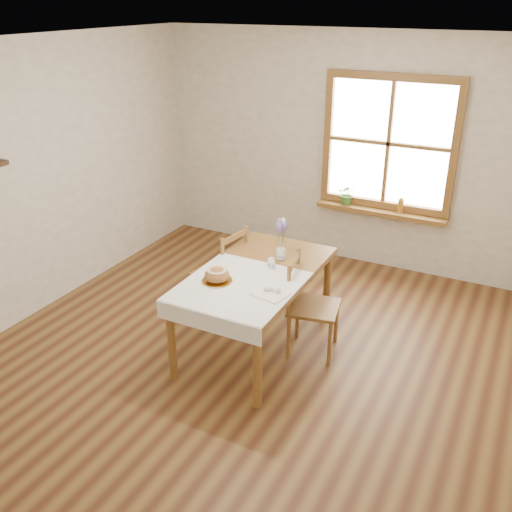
{
  "coord_description": "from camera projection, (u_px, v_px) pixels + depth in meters",
  "views": [
    {
      "loc": [
        1.99,
        -3.59,
        2.92
      ],
      "look_at": [
        0.0,
        0.3,
        0.9
      ],
      "focal_mm": 40.0,
      "sensor_mm": 36.0,
      "label": 1
    }
  ],
  "objects": [
    {
      "name": "pepper_shaker",
      "position": [
        271.0,
        263.0,
        4.9
      ],
      "size": [
        0.06,
        0.06,
        0.11
      ],
      "primitive_type": "cylinder",
      "rotation": [
        0.0,
        0.0,
        0.08
      ],
      "color": "silver",
      "rests_on": "table_linen"
    },
    {
      "name": "salt_shaker",
      "position": [
        273.0,
        265.0,
        4.89
      ],
      "size": [
        0.05,
        0.05,
        0.08
      ],
      "primitive_type": "cylinder",
      "rotation": [
        0.0,
        0.0,
        -0.18
      ],
      "color": "silver",
      "rests_on": "table_linen"
    },
    {
      "name": "room_walls",
      "position": [
        238.0,
        173.0,
        4.24
      ],
      "size": [
        4.6,
        5.1,
        2.65
      ],
      "color": "white",
      "rests_on": "ground"
    },
    {
      "name": "table_linen",
      "position": [
        239.0,
        286.0,
        4.63
      ],
      "size": [
        0.91,
        0.99,
        0.01
      ],
      "primitive_type": "cube",
      "color": "white",
      "rests_on": "dining_table"
    },
    {
      "name": "chair_left",
      "position": [
        219.0,
        271.0,
        5.55
      ],
      "size": [
        0.51,
        0.49,
        0.92
      ],
      "primitive_type": null,
      "rotation": [
        0.0,
        0.0,
        -1.72
      ],
      "color": "olive",
      "rests_on": "ground"
    },
    {
      "name": "eggs",
      "position": [
        271.0,
        290.0,
        4.49
      ],
      "size": [
        0.24,
        0.22,
        0.04
      ],
      "primitive_type": null,
      "rotation": [
        0.0,
        0.0,
        -0.21
      ],
      "color": "white",
      "rests_on": "egg_napkin"
    },
    {
      "name": "potted_plant",
      "position": [
        347.0,
        196.0,
        6.51
      ],
      "size": [
        0.26,
        0.28,
        0.19
      ],
      "primitive_type": "imported",
      "rotation": [
        0.0,
        0.0,
        0.22
      ],
      "color": "#417830",
      "rests_on": "window_sill"
    },
    {
      "name": "ground",
      "position": [
        240.0,
        363.0,
        4.95
      ],
      "size": [
        5.0,
        5.0,
        0.0
      ],
      "primitive_type": "plane",
      "color": "brown",
      "rests_on": "ground"
    },
    {
      "name": "chair_right",
      "position": [
        314.0,
        306.0,
        4.95
      ],
      "size": [
        0.51,
        0.5,
        0.9
      ],
      "primitive_type": null,
      "rotation": [
        0.0,
        0.0,
        1.76
      ],
      "color": "olive",
      "rests_on": "ground"
    },
    {
      "name": "amber_bottle",
      "position": [
        401.0,
        205.0,
        6.26
      ],
      "size": [
        0.08,
        0.08,
        0.17
      ],
      "primitive_type": "cylinder",
      "rotation": [
        0.0,
        0.0,
        -0.28
      ],
      "color": "#B56F21",
      "rests_on": "window_sill"
    },
    {
      "name": "lavender_bouquet",
      "position": [
        282.0,
        235.0,
        5.01
      ],
      "size": [
        0.15,
        0.15,
        0.29
      ],
      "primitive_type": null,
      "color": "#675292",
      "rests_on": "flower_vase"
    },
    {
      "name": "flower_vase",
      "position": [
        281.0,
        254.0,
        5.09
      ],
      "size": [
        0.09,
        0.09,
        0.1
      ],
      "primitive_type": "cylinder",
      "rotation": [
        0.0,
        0.0,
        -0.0
      ],
      "color": "silver",
      "rests_on": "dining_table"
    },
    {
      "name": "egg_napkin",
      "position": [
        271.0,
        293.0,
        4.5
      ],
      "size": [
        0.31,
        0.27,
        0.01
      ],
      "primitive_type": "cube",
      "rotation": [
        0.0,
        0.0,
        -0.21
      ],
      "color": "white",
      "rests_on": "table_linen"
    },
    {
      "name": "bread_plate",
      "position": [
        217.0,
        281.0,
        4.69
      ],
      "size": [
        0.29,
        0.29,
        0.01
      ],
      "primitive_type": "cylinder",
      "rotation": [
        0.0,
        0.0,
        0.19
      ],
      "color": "silver",
      "rests_on": "table_linen"
    },
    {
      "name": "window",
      "position": [
        389.0,
        143.0,
        6.13
      ],
      "size": [
        1.46,
        0.08,
        1.46
      ],
      "color": "olive",
      "rests_on": "ground"
    },
    {
      "name": "bread_loaf",
      "position": [
        217.0,
        274.0,
        4.67
      ],
      "size": [
        0.21,
        0.21,
        0.12
      ],
      "primitive_type": "ellipsoid",
      "color": "olive",
      "rests_on": "bread_plate"
    },
    {
      "name": "window_sill",
      "position": [
        381.0,
        212.0,
        6.4
      ],
      "size": [
        1.46,
        0.2,
        0.05
      ],
      "color": "olive",
      "rests_on": "ground"
    },
    {
      "name": "dining_table",
      "position": [
        256.0,
        281.0,
        4.92
      ],
      "size": [
        0.9,
        1.6,
        0.75
      ],
      "color": "olive",
      "rests_on": "ground"
    }
  ]
}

